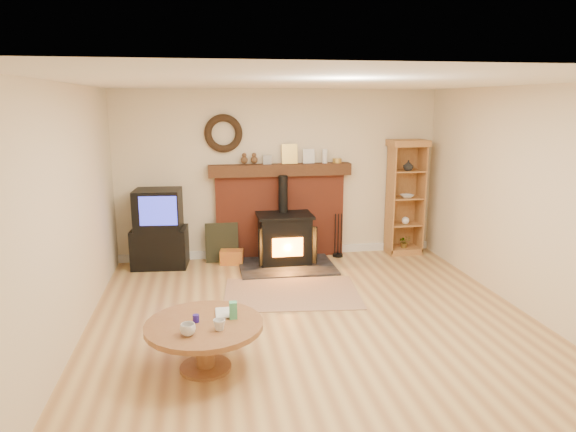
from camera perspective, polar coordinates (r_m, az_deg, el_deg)
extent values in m
plane|color=#A67445|center=(5.77, 3.17, -12.18)|extent=(5.50, 5.50, 0.00)
cube|color=beige|center=(8.02, -0.98, 4.61)|extent=(5.00, 0.02, 2.60)
cube|color=beige|center=(2.85, 15.73, -10.93)|extent=(5.00, 0.02, 2.60)
cube|color=beige|center=(5.40, -23.54, -0.40)|extent=(0.02, 5.50, 2.60)
cube|color=beige|center=(6.38, 25.82, 1.26)|extent=(0.02, 5.50, 2.60)
cube|color=white|center=(5.24, 3.52, 14.59)|extent=(5.00, 5.50, 0.02)
cube|color=white|center=(8.27, -0.93, -3.96)|extent=(5.00, 0.04, 0.12)
torus|color=black|center=(7.82, -7.19, 9.09)|extent=(0.57, 0.11, 0.57)
cube|color=brown|center=(8.06, -0.89, -0.05)|extent=(2.00, 0.15, 1.30)
cube|color=#391D12|center=(7.90, -0.87, 5.14)|extent=(2.20, 0.22, 0.18)
cube|color=#999999|center=(7.86, -2.33, 6.27)|extent=(0.13, 0.05, 0.14)
cube|color=gold|center=(7.93, 0.18, 6.92)|extent=(0.24, 0.06, 0.30)
cube|color=white|center=(7.98, 2.31, 6.66)|extent=(0.18, 0.05, 0.22)
cylinder|color=white|center=(8.02, 4.10, 6.66)|extent=(0.08, 0.08, 0.22)
cylinder|color=gold|center=(8.08, 5.48, 6.14)|extent=(0.14, 0.14, 0.07)
cube|color=black|center=(7.69, -0.13, -5.60)|extent=(1.40, 1.00, 0.03)
cube|color=black|center=(7.77, -0.37, -2.59)|extent=(0.75, 0.54, 0.70)
cube|color=black|center=(7.68, -0.38, 0.06)|extent=(0.83, 0.59, 0.04)
cylinder|color=black|center=(7.77, -0.55, 2.46)|extent=(0.14, 0.14, 0.56)
cube|color=orange|center=(7.52, -0.04, -3.50)|extent=(0.45, 0.02, 0.28)
cube|color=black|center=(7.53, -2.70, -3.33)|extent=(0.18, 0.24, 0.56)
cube|color=black|center=(7.63, 2.44, -3.10)|extent=(0.18, 0.24, 0.56)
cube|color=brown|center=(6.67, 0.39, -8.58)|extent=(1.82, 1.35, 0.01)
cube|color=black|center=(7.90, -14.01, -3.38)|extent=(0.84, 0.61, 0.58)
cube|color=black|center=(7.76, -14.24, 0.76)|extent=(0.70, 0.60, 0.58)
cube|color=#2A30C8|center=(7.48, -14.24, 0.54)|extent=(0.53, 0.06, 0.42)
cube|color=#985832|center=(8.60, 12.63, -3.68)|extent=(0.53, 0.38, 0.10)
cube|color=#985832|center=(8.57, 12.45, 2.06)|extent=(0.53, 0.02, 1.68)
cube|color=#985832|center=(8.31, 11.28, 1.79)|extent=(0.02, 0.38, 1.68)
cube|color=#985832|center=(8.50, 14.49, 1.88)|extent=(0.02, 0.38, 1.68)
cube|color=#985832|center=(8.29, 13.21, 7.90)|extent=(0.59, 0.42, 0.10)
cube|color=#985832|center=(8.49, 12.77, -0.89)|extent=(0.49, 0.34, 0.02)
cube|color=#985832|center=(8.40, 12.91, 1.98)|extent=(0.49, 0.34, 0.02)
cube|color=#985832|center=(8.34, 13.06, 4.91)|extent=(0.49, 0.34, 0.02)
imported|color=white|center=(8.28, 13.22, 5.50)|extent=(0.16, 0.16, 0.17)
imported|color=white|center=(8.35, 13.05, 2.16)|extent=(0.21, 0.21, 0.05)
sphere|color=white|center=(8.43, 12.92, -0.50)|extent=(0.12, 0.12, 0.12)
imported|color=#46A473|center=(8.51, 12.80, -2.80)|extent=(0.18, 0.16, 0.20)
cube|color=yellow|center=(7.86, -6.27, -4.55)|extent=(0.37, 0.26, 0.21)
cube|color=black|center=(7.95, -7.36, -2.93)|extent=(0.50, 0.13, 0.60)
cylinder|color=black|center=(8.24, 5.55, -4.36)|extent=(0.16, 0.16, 0.04)
cylinder|color=black|center=(8.14, 5.26, -2.16)|extent=(0.02, 0.02, 0.70)
cylinder|color=black|center=(8.15, 5.60, -2.14)|extent=(0.02, 0.02, 0.70)
cylinder|color=black|center=(8.16, 5.94, -2.13)|extent=(0.02, 0.02, 0.70)
cylinder|color=brown|center=(5.00, -9.13, -16.24)|extent=(0.47, 0.47, 0.03)
cylinder|color=brown|center=(4.91, -9.22, -14.19)|extent=(0.17, 0.17, 0.38)
cylinder|color=brown|center=(4.82, -9.31, -11.90)|extent=(1.08, 1.08, 0.05)
imported|color=white|center=(4.58, -11.06, -12.27)|extent=(0.13, 0.13, 0.10)
imported|color=white|center=(4.63, -7.64, -11.89)|extent=(0.11, 0.11, 0.10)
imported|color=#4C331E|center=(4.95, -8.08, -10.70)|extent=(0.18, 0.24, 0.02)
cylinder|color=navy|center=(4.82, -10.19, -11.14)|extent=(0.06, 0.06, 0.07)
cube|color=#46A473|center=(4.83, -6.11, -10.36)|extent=(0.07, 0.07, 0.16)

